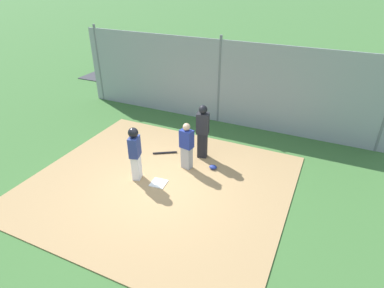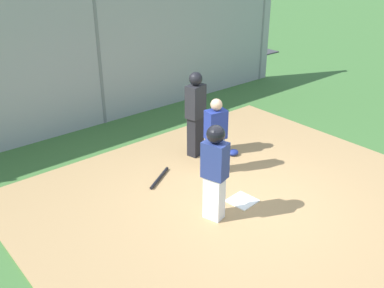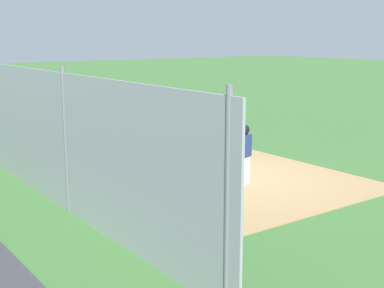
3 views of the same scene
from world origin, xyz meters
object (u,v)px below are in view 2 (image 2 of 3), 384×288
Objects in this scene: home_plate at (242,201)px; umpire at (196,113)px; baseball_bat at (159,178)px; parked_car_blue at (115,50)px; catcher_mask at (233,152)px; runner at (215,167)px; parked_car_silver at (180,41)px; catcher at (216,135)px.

umpire is at bearing -106.06° from home_plate.
baseball_bat is (0.65, -1.55, 0.02)m from home_plate.
parked_car_blue reaches higher than baseball_bat.
home_plate is at bearing 50.13° from catcher_mask.
parked_car_silver is at bearing 38.18° from runner.
parked_car_blue is (-2.37, -7.09, -0.37)m from umpire.
runner is (1.25, 1.92, -0.01)m from umpire.
runner is 2.47m from catcher_mask.
runner is at bearing -105.34° from parked_car_blue.
parked_car_silver is (-5.01, -6.74, -0.37)m from umpire.
catcher_mask is at bearing -37.24° from baseball_bat.
umpire is 1.55m from baseball_bat.
baseball_bat is 1.80m from catcher_mask.
home_plate is at bearing -101.43° from parked_car_blue.
catcher reaches higher than parked_car_silver.
parked_car_silver is at bearing -1.13° from parked_car_blue.
catcher reaches higher than parked_car_blue.
catcher_mask is at bearing 35.83° from umpire.
catcher is 1.34m from baseball_bat.
home_plate is at bearing -28.23° from umpire.
home_plate is 0.29× the size of catcher.
umpire is 8.40m from parked_car_silver.
catcher_mask is (-1.14, -1.36, 0.05)m from home_plate.
baseball_bat is at bearing -103.07° from catcher.
baseball_bat is 0.18× the size of parked_car_blue.
runner is at bearing 1.92° from home_plate.
umpire is 7.49m from parked_car_blue.
catcher_mask is 7.85m from parked_car_blue.
parked_car_silver is at bearing 17.37° from baseball_bat.
catcher is at bearing -24.80° from umpire.
parked_car_silver is at bearing -121.29° from catcher_mask.
umpire reaches higher than parked_car_blue.
umpire reaches higher than catcher_mask.
catcher_mask is 8.52m from parked_car_silver.
runner reaches higher than home_plate.
catcher is (-0.37, -1.11, 0.76)m from home_plate.
catcher is 1.88× the size of baseball_bat.
catcher_mask is (-0.59, 0.53, -0.89)m from umpire.
parked_car_silver is (-4.42, -7.27, 0.52)m from catcher_mask.
baseball_bat is 9.44m from parked_car_silver.
runner is at bearing -131.34° from parked_car_silver.
runner is 1.81m from baseball_bat.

